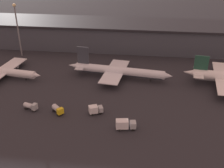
% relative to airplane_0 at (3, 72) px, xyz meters
% --- Properties ---
extents(ground, '(600.00, 600.00, 0.00)m').
position_rel_airplane_0_xyz_m(ground, '(58.83, -31.58, -2.94)').
color(ground, '#26262B').
extents(terminal_building, '(203.05, 27.83, 14.41)m').
position_rel_airplane_0_xyz_m(terminal_building, '(58.83, 47.76, 4.30)').
color(terminal_building, '#3D424C').
rests_on(terminal_building, ground).
extents(airplane_0, '(36.91, 34.22, 13.08)m').
position_rel_airplane_0_xyz_m(airplane_0, '(0.00, 0.00, 0.00)').
color(airplane_0, silver).
rests_on(airplane_0, ground).
extents(airplane_1, '(48.16, 27.21, 13.44)m').
position_rel_airplane_0_xyz_m(airplane_1, '(51.96, 5.92, 0.45)').
color(airplane_1, silver).
rests_on(airplane_1, ground).
extents(service_vehicle_0, '(5.23, 5.09, 2.83)m').
position_rel_airplane_0_xyz_m(service_vehicle_0, '(33.26, -25.84, -1.30)').
color(service_vehicle_0, gold).
rests_on(service_vehicle_0, ground).
extents(service_vehicle_2, '(6.96, 3.56, 3.53)m').
position_rel_airplane_0_xyz_m(service_vehicle_2, '(58.21, -32.49, -0.99)').
color(service_vehicle_2, '#9EA3A8').
rests_on(service_vehicle_2, ground).
extents(service_vehicle_4, '(5.60, 4.33, 3.21)m').
position_rel_airplane_0_xyz_m(service_vehicle_4, '(46.81, -24.44, -1.16)').
color(service_vehicle_4, '#9EA3A8').
rests_on(service_vehicle_4, ground).
extents(service_vehicle_5, '(5.63, 3.47, 2.94)m').
position_rel_airplane_0_xyz_m(service_vehicle_5, '(22.73, -24.89, -1.34)').
color(service_vehicle_5, '#9EA3A8').
rests_on(service_vehicle_5, ground).
extents(lamp_post_0, '(1.80, 1.80, 27.85)m').
position_rel_airplane_0_xyz_m(lamp_post_0, '(-2.93, 27.14, 14.52)').
color(lamp_post_0, slate).
rests_on(lamp_post_0, ground).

